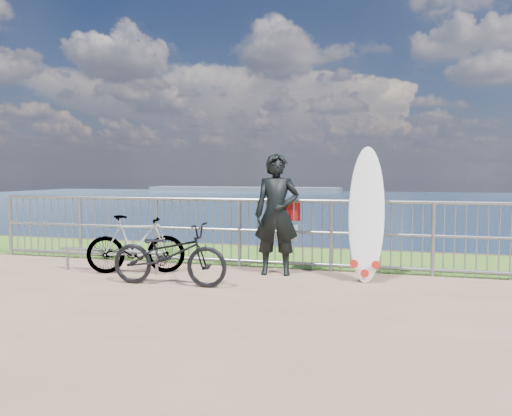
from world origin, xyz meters
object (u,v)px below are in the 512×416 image
(bicycle_near, at_px, (169,254))
(surfboard, at_px, (366,219))
(surfer, at_px, (277,214))
(bicycle_far, at_px, (136,244))

(bicycle_near, bearing_deg, surfboard, -70.54)
(surfboard, height_order, bicycle_near, surfboard)
(surfer, relative_size, bicycle_far, 1.23)
(surfer, xyz_separation_m, bicycle_near, (-1.25, -1.11, -0.48))
(surfer, xyz_separation_m, surfboard, (1.33, -0.10, -0.02))
(surfer, distance_m, bicycle_far, 2.21)
(surfboard, bearing_deg, surfer, 175.66)
(surfer, distance_m, surfboard, 1.33)
(bicycle_far, bearing_deg, bicycle_near, -146.56)
(surfer, xyz_separation_m, bicycle_far, (-2.10, -0.47, -0.47))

